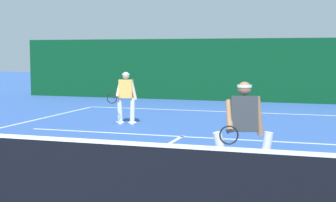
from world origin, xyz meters
TOP-DOWN VIEW (x-y plane):
  - court_line_baseline_far at (0.00, 11.78)m, footprint 10.39×0.10m
  - court_line_service at (0.00, 6.27)m, footprint 8.47×0.10m
  - court_line_centre at (0.00, 3.20)m, footprint 0.10×6.40m
  - tennis_net at (0.00, 0.00)m, footprint 11.38×0.09m
  - player_near at (2.18, 2.35)m, footprint 0.98×0.90m
  - player_far at (-2.16, 7.86)m, footprint 0.65×0.87m
  - tennis_ball at (1.29, 4.37)m, footprint 0.07×0.07m
  - tennis_ball_extra at (-2.69, 8.65)m, footprint 0.07×0.07m
  - back_fence_windscreen at (0.00, 15.63)m, footprint 20.65×0.12m

SIDE VIEW (x-z plane):
  - court_line_baseline_far at x=0.00m, z-range 0.00..0.01m
  - court_line_service at x=0.00m, z-range 0.00..0.01m
  - court_line_centre at x=0.00m, z-range 0.00..0.01m
  - tennis_ball at x=1.29m, z-range 0.00..0.07m
  - tennis_ball_extra at x=-2.69m, z-range 0.00..0.07m
  - tennis_net at x=0.00m, z-range -0.03..1.06m
  - player_far at x=-2.16m, z-range 0.07..1.60m
  - player_near at x=2.18m, z-range 0.08..1.72m
  - back_fence_windscreen at x=0.00m, z-range 0.00..2.66m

